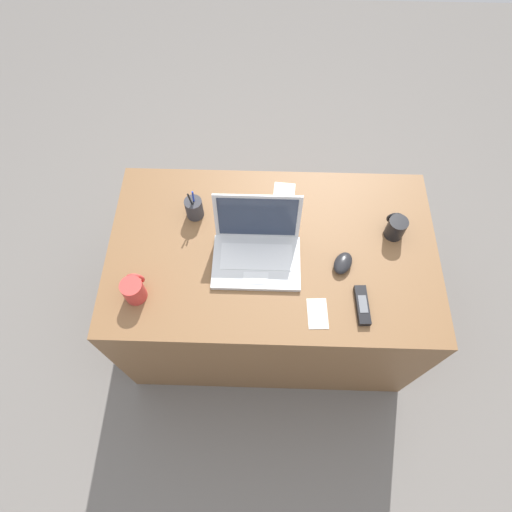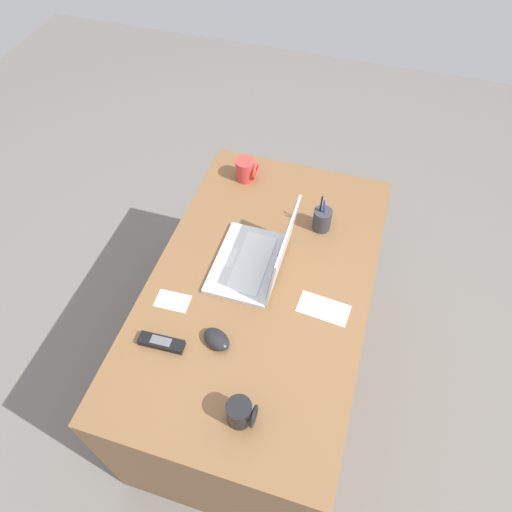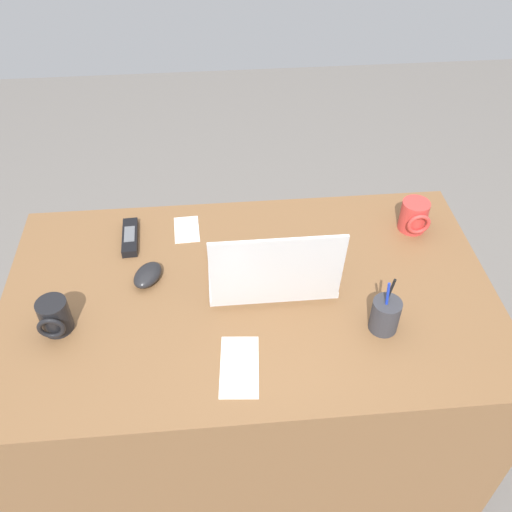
{
  "view_description": "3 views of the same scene",
  "coord_description": "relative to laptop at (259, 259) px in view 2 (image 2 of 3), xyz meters",
  "views": [
    {
      "loc": [
        -0.04,
        -0.86,
        2.25
      ],
      "look_at": [
        -0.07,
        -0.05,
        0.77
      ],
      "focal_mm": 30.03,
      "sensor_mm": 36.0,
      "label": 1
    },
    {
      "loc": [
        0.94,
        0.27,
        2.16
      ],
      "look_at": [
        -0.04,
        -0.03,
        0.84
      ],
      "focal_mm": 32.77,
      "sensor_mm": 36.0,
      "label": 2
    },
    {
      "loc": [
        0.08,
        1.04,
        1.86
      ],
      "look_at": [
        -0.02,
        -0.04,
        0.84
      ],
      "focal_mm": 39.22,
      "sensor_mm": 36.0,
      "label": 3
    }
  ],
  "objects": [
    {
      "name": "paper_note_left",
      "position": [
        0.23,
        -0.25,
        -0.05
      ],
      "size": [
        0.08,
        0.12,
        0.0
      ],
      "primitive_type": "cube",
      "rotation": [
        0.0,
        0.0,
        0.04
      ],
      "color": "white",
      "rests_on": "desk"
    },
    {
      "name": "computer_mouse",
      "position": [
        0.34,
        -0.04,
        -0.03
      ],
      "size": [
        0.11,
        0.12,
        0.04
      ],
      "primitive_type": "ellipsoid",
      "rotation": [
        0.0,
        0.0,
        -0.47
      ],
      "color": "black",
      "rests_on": "desk"
    },
    {
      "name": "paper_note_near_laptop",
      "position": [
        0.11,
        0.27,
        -0.05
      ],
      "size": [
        0.11,
        0.19,
        0.0
      ],
      "primitive_type": "cube",
      "rotation": [
        0.0,
        0.0,
        -0.09
      ],
      "color": "white",
      "rests_on": "desk"
    },
    {
      "name": "coffee_mug_white",
      "position": [
        -0.45,
        -0.19,
        -0.0
      ],
      "size": [
        0.08,
        0.1,
        0.1
      ],
      "color": "#C63833",
      "rests_on": "desk"
    },
    {
      "name": "coffee_mug_tall",
      "position": [
        0.56,
        0.11,
        -0.0
      ],
      "size": [
        0.08,
        0.09,
        0.09
      ],
      "color": "black",
      "rests_on": "desk"
    },
    {
      "name": "pen_holder",
      "position": [
        -0.27,
        0.18,
        -0.0
      ],
      "size": [
        0.07,
        0.07,
        0.16
      ],
      "color": "#333338",
      "rests_on": "desk"
    },
    {
      "name": "laptop",
      "position": [
        0.0,
        0.0,
        0.0
      ],
      "size": [
        0.35,
        0.27,
        0.25
      ],
      "color": "silver",
      "rests_on": "desk"
    },
    {
      "name": "desk",
      "position": [
        0.06,
        0.03,
        -0.42
      ],
      "size": [
        1.34,
        0.8,
        0.74
      ],
      "primitive_type": "cube",
      "color": "brown",
      "rests_on": "ground"
    },
    {
      "name": "ground_plane",
      "position": [
        0.06,
        0.03,
        -0.8
      ],
      "size": [
        6.0,
        6.0,
        0.0
      ],
      "primitive_type": "plane",
      "color": "slate"
    },
    {
      "name": "cordless_phone",
      "position": [
        0.4,
        -0.22,
        -0.04
      ],
      "size": [
        0.05,
        0.16,
        0.03
      ],
      "color": "black",
      "rests_on": "desk"
    }
  ]
}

